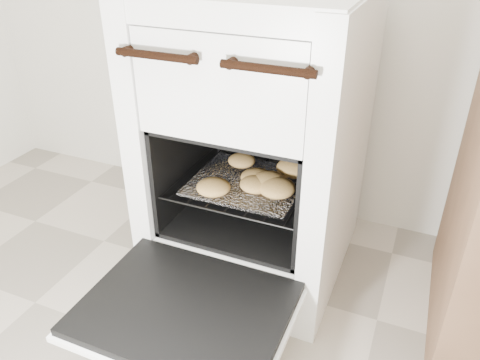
% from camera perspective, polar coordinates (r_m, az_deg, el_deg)
% --- Properties ---
extents(stove, '(0.58, 0.65, 0.89)m').
position_cam_1_polar(stove, '(1.45, 2.20, 4.21)').
color(stove, white).
rests_on(stove, ground).
extents(oven_door, '(0.52, 0.41, 0.04)m').
position_cam_1_polar(oven_door, '(1.23, -6.65, -15.48)').
color(oven_door, black).
rests_on(oven_door, stove).
extents(oven_rack, '(0.42, 0.41, 0.01)m').
position_cam_1_polar(oven_rack, '(1.44, 1.21, -0.13)').
color(oven_rack, black).
rests_on(oven_rack, stove).
extents(foil_sheet, '(0.33, 0.29, 0.01)m').
position_cam_1_polar(foil_sheet, '(1.42, 0.92, -0.28)').
color(foil_sheet, white).
rests_on(foil_sheet, oven_rack).
extents(baked_rolls, '(0.32, 0.33, 0.05)m').
position_cam_1_polar(baked_rolls, '(1.39, 2.70, 0.23)').
color(baked_rolls, '#E0B359').
rests_on(baked_rolls, foil_sheet).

